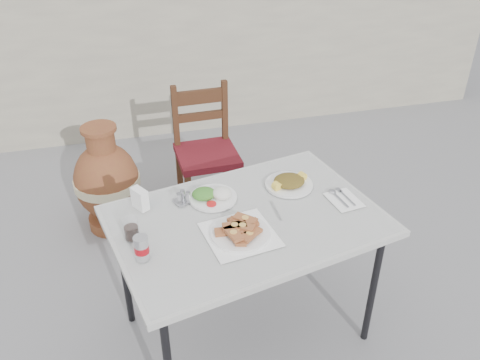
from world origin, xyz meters
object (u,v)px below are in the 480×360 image
object	(u,v)px
salad_rice_plate	(212,195)
salad_chopped_plate	(289,182)
chair	(206,151)
terracotta_urn	(107,182)
napkin_holder	(140,199)
cola_glass	(131,230)
cafe_table	(247,226)
pide_plate	(240,230)
condiment_caddy	(183,198)
soda_can	(142,248)

from	to	relation	value
salad_rice_plate	salad_chopped_plate	bearing A→B (deg)	2.50
chair	terracotta_urn	world-z (taller)	chair
salad_chopped_plate	napkin_holder	size ratio (longest dim) A/B	2.33
cola_glass	cafe_table	bearing A→B (deg)	1.70
pide_plate	condiment_caddy	distance (m)	0.35
cafe_table	chair	bearing A→B (deg)	88.45
condiment_caddy	chair	world-z (taller)	chair
cola_glass	condiment_caddy	size ratio (longest dim) A/B	0.91
napkin_holder	cola_glass	bearing A→B (deg)	-135.66
salad_rice_plate	terracotta_urn	size ratio (longest dim) A/B	0.31
soda_can	chair	size ratio (longest dim) A/B	0.12
condiment_caddy	chair	size ratio (longest dim) A/B	0.12
pide_plate	salad_rice_plate	xyz separation A→B (m)	(-0.06, 0.29, -0.01)
cafe_table	salad_chopped_plate	bearing A→B (deg)	36.53
salad_chopped_plate	cola_glass	xyz separation A→B (m)	(-0.76, -0.21, 0.02)
salad_chopped_plate	cola_glass	bearing A→B (deg)	-164.53
salad_rice_plate	chair	world-z (taller)	chair
cafe_table	chair	xyz separation A→B (m)	(0.03, 1.10, -0.21)
pide_plate	cola_glass	distance (m)	0.45
cafe_table	chair	world-z (taller)	chair
pide_plate	terracotta_urn	world-z (taller)	pide_plate
terracotta_urn	cafe_table	bearing A→B (deg)	-60.19
salad_chopped_plate	condiment_caddy	world-z (taller)	condiment_caddy
pide_plate	salad_rice_plate	world-z (taller)	pide_plate
soda_can	chair	bearing A→B (deg)	68.47
salad_chopped_plate	napkin_holder	bearing A→B (deg)	-179.60
salad_chopped_plate	cola_glass	distance (m)	0.79
napkin_holder	salad_rice_plate	bearing A→B (deg)	-32.70
cola_glass	salad_rice_plate	bearing A→B (deg)	26.95
cafe_table	cola_glass	xyz separation A→B (m)	(-0.50, -0.01, 0.09)
napkin_holder	condiment_caddy	distance (m)	0.20
condiment_caddy	cafe_table	bearing A→B (deg)	-37.30
chair	terracotta_urn	bearing A→B (deg)	-178.05
napkin_holder	cafe_table	bearing A→B (deg)	-54.05
soda_can	terracotta_urn	xyz separation A→B (m)	(-0.14, 1.22, -0.43)
salad_chopped_plate	soda_can	bearing A→B (deg)	-154.32
condiment_caddy	chair	bearing A→B (deg)	73.07
cola_glass	napkin_holder	bearing A→B (deg)	74.99
chair	cola_glass	bearing A→B (deg)	-116.69
salad_rice_plate	soda_can	distance (m)	0.49
salad_chopped_plate	napkin_holder	distance (m)	0.71
salad_rice_plate	cola_glass	size ratio (longest dim) A/B	2.39
cafe_table	salad_rice_plate	xyz separation A→B (m)	(-0.12, 0.18, 0.07)
salad_rice_plate	salad_chopped_plate	size ratio (longest dim) A/B	0.97
cafe_table	terracotta_urn	world-z (taller)	terracotta_urn
pide_plate	napkin_holder	world-z (taller)	napkin_holder
condiment_caddy	napkin_holder	bearing A→B (deg)	179.41
salad_chopped_plate	soda_can	distance (m)	0.81
condiment_caddy	chair	xyz separation A→B (m)	(0.28, 0.92, -0.28)
salad_chopped_plate	terracotta_urn	bearing A→B (deg)	135.20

